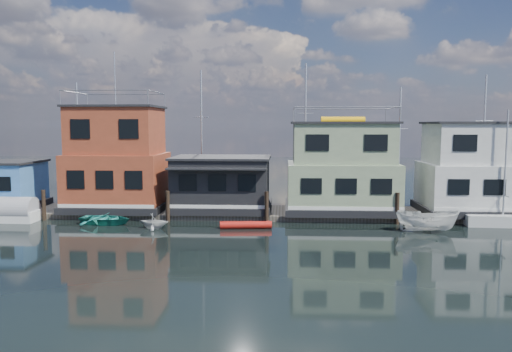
# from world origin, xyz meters

# --- Properties ---
(ground) EXTENTS (160.00, 160.00, 0.00)m
(ground) POSITION_xyz_m (0.00, 0.00, 0.00)
(ground) COLOR black
(ground) RESTS_ON ground
(dock) EXTENTS (48.00, 5.00, 0.40)m
(dock) POSITION_xyz_m (0.00, 12.00, 0.20)
(dock) COLOR #595147
(dock) RESTS_ON ground
(houseboat_red) EXTENTS (7.40, 5.90, 11.86)m
(houseboat_red) POSITION_xyz_m (-8.50, 12.00, 4.10)
(houseboat_red) COLOR black
(houseboat_red) RESTS_ON dock
(houseboat_dark) EXTENTS (7.40, 6.10, 4.06)m
(houseboat_dark) POSITION_xyz_m (-0.50, 11.98, 2.42)
(houseboat_dark) COLOR black
(houseboat_dark) RESTS_ON dock
(houseboat_green) EXTENTS (8.40, 5.90, 7.03)m
(houseboat_green) POSITION_xyz_m (8.50, 12.00, 3.55)
(houseboat_green) COLOR black
(houseboat_green) RESTS_ON dock
(houseboat_white) EXTENTS (8.40, 5.90, 6.66)m
(houseboat_white) POSITION_xyz_m (18.50, 12.00, 3.54)
(houseboat_white) COLOR black
(houseboat_white) RESTS_ON dock
(pilings) EXTENTS (42.28, 0.28, 2.20)m
(pilings) POSITION_xyz_m (-0.33, 9.20, 1.10)
(pilings) COLOR #2D2116
(pilings) RESTS_ON ground
(background_masts) EXTENTS (36.40, 0.16, 12.00)m
(background_masts) POSITION_xyz_m (4.76, 18.00, 5.55)
(background_masts) COLOR silver
(background_masts) RESTS_ON ground
(motorboat) EXTENTS (4.05, 2.18, 1.48)m
(motorboat) POSITION_xyz_m (13.35, 6.72, 0.74)
(motorboat) COLOR silver
(motorboat) RESTS_ON ground
(tarp_runabout) EXTENTS (4.64, 1.91, 1.87)m
(tarp_runabout) POSITION_xyz_m (-15.62, 8.66, 0.70)
(tarp_runabout) COLOR white
(tarp_runabout) RESTS_ON ground
(red_kayak) EXTENTS (3.44, 0.83, 0.50)m
(red_kayak) POSITION_xyz_m (1.70, 7.12, 0.25)
(red_kayak) COLOR red
(red_kayak) RESTS_ON ground
(dinghy_white) EXTENTS (1.99, 1.73, 1.02)m
(dinghy_white) POSITION_xyz_m (-4.37, 6.76, 0.51)
(dinghy_white) COLOR beige
(dinghy_white) RESTS_ON ground
(dinghy_teal) EXTENTS (3.97, 3.11, 0.75)m
(dinghy_teal) POSITION_xyz_m (-8.08, 8.03, 0.37)
(dinghy_teal) COLOR #238177
(dinghy_teal) RESTS_ON ground
(day_sailer) EXTENTS (5.05, 1.89, 7.85)m
(day_sailer) POSITION_xyz_m (19.05, 9.06, 0.45)
(day_sailer) COLOR beige
(day_sailer) RESTS_ON ground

